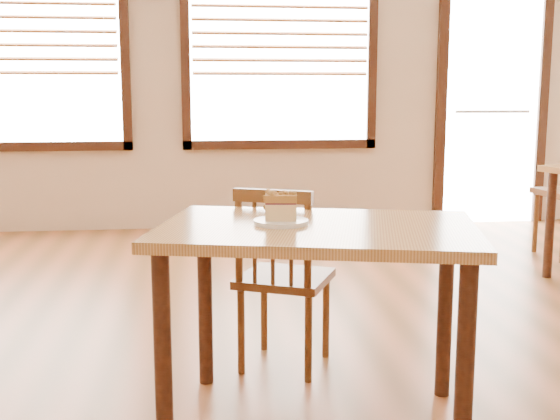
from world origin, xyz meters
name	(u,v)px	position (x,y,z in m)	size (l,w,h in m)	color
window_left	(23,23)	(-1.90, 3.97, 1.81)	(1.76, 0.10, 1.96)	white
window_right	(280,26)	(0.30, 3.97, 1.81)	(1.76, 0.10, 1.96)	white
entry_door	(492,96)	(2.30, 3.98, 1.20)	(1.08, 0.06, 2.29)	white
cafe_table_main	(318,254)	(-0.03, 0.06, 0.64)	(1.27, 1.00, 0.75)	tan
cafe_chair_main	(282,277)	(-0.09, 0.59, 0.42)	(0.50, 0.50, 0.83)	brown
plate	(281,222)	(-0.16, 0.09, 0.76)	(0.20, 0.20, 0.02)	white
cake_slice	(281,206)	(-0.16, 0.09, 0.82)	(0.13, 0.10, 0.11)	#FFD890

